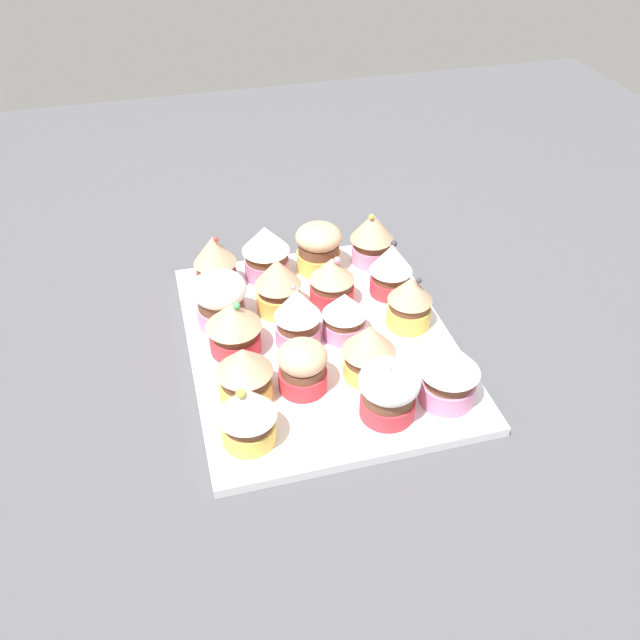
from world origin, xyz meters
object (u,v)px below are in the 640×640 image
(cupcake_4, at_px, (391,268))
(cupcake_8, at_px, (410,302))
(cupcake_3, at_px, (215,262))
(cupcake_15, at_px, (450,372))
(cupcake_5, at_px, (332,281))
(baking_tray, at_px, (320,343))
(cupcake_17, at_px, (247,413))
(cupcake_11, at_px, (234,326))
(cupcake_16, at_px, (389,390))
(cupcake_12, at_px, (369,350))
(cupcake_7, at_px, (220,298))
(cupcake_6, at_px, (278,285))
(cupcake_9, at_px, (345,316))
(cupcake_10, at_px, (297,315))
(cupcake_1, at_px, (319,247))
(cupcake_0, at_px, (372,237))
(cupcake_14, at_px, (245,372))

(cupcake_4, xyz_separation_m, cupcake_8, (0.00, 0.07, -0.00))
(cupcake_3, height_order, cupcake_4, cupcake_3)
(cupcake_15, bearing_deg, cupcake_5, -69.57)
(baking_tray, relative_size, cupcake_3, 4.67)
(baking_tray, bearing_deg, cupcake_17, 50.49)
(cupcake_11, distance_m, cupcake_16, 0.20)
(cupcake_12, relative_size, cupcake_16, 1.01)
(cupcake_4, xyz_separation_m, cupcake_7, (0.23, 0.01, -0.00))
(cupcake_7, bearing_deg, cupcake_6, -174.49)
(cupcake_9, relative_size, cupcake_10, 0.77)
(cupcake_3, distance_m, cupcake_7, 0.08)
(cupcake_9, xyz_separation_m, cupcake_16, (-0.01, 0.14, 0.00))
(cupcake_1, distance_m, cupcake_16, 0.29)
(cupcake_9, distance_m, cupcake_12, 0.07)
(cupcake_8, bearing_deg, cupcake_11, -2.75)
(baking_tray, xyz_separation_m, cupcake_15, (-0.11, 0.14, 0.05))
(cupcake_5, relative_size, cupcake_17, 0.96)
(cupcake_0, distance_m, cupcake_12, 0.23)
(baking_tray, xyz_separation_m, cupcake_8, (-0.12, 0.00, 0.04))
(cupcake_9, height_order, cupcake_14, cupcake_14)
(cupcake_3, bearing_deg, cupcake_7, 86.16)
(cupcake_4, distance_m, cupcake_10, 0.16)
(cupcake_0, distance_m, cupcake_1, 0.08)
(cupcake_6, relative_size, cupcake_14, 1.12)
(baking_tray, distance_m, cupcake_15, 0.18)
(cupcake_0, relative_size, cupcake_7, 1.09)
(cupcake_9, bearing_deg, cupcake_12, 95.17)
(cupcake_14, bearing_deg, cupcake_5, -134.66)
(cupcake_0, distance_m, cupcake_11, 0.26)
(baking_tray, relative_size, cupcake_0, 4.88)
(cupcake_6, xyz_separation_m, cupcake_11, (0.07, 0.06, -0.00))
(cupcake_1, xyz_separation_m, cupcake_14, (0.14, 0.22, -0.00))
(cupcake_4, relative_size, cupcake_5, 1.05)
(cupcake_5, height_order, cupcake_8, same)
(cupcake_8, relative_size, cupcake_17, 0.96)
(cupcake_0, xyz_separation_m, cupcake_8, (-0.00, 0.15, -0.00))
(cupcake_4, distance_m, cupcake_6, 0.15)
(cupcake_10, bearing_deg, cupcake_9, 175.66)
(cupcake_3, relative_size, cupcake_15, 1.05)
(cupcake_3, xyz_separation_m, cupcake_12, (-0.14, 0.21, -0.00))
(cupcake_0, bearing_deg, cupcake_17, 51.40)
(cupcake_17, bearing_deg, baking_tray, -129.51)
(cupcake_9, bearing_deg, cupcake_5, -92.66)
(cupcake_7, distance_m, cupcake_15, 0.30)
(cupcake_4, xyz_separation_m, cupcake_6, (0.15, -0.00, 0.00))
(cupcake_0, xyz_separation_m, cupcake_7, (0.23, 0.08, -0.00))
(cupcake_5, height_order, cupcake_10, cupcake_10)
(cupcake_16, bearing_deg, cupcake_8, -119.23)
(baking_tray, bearing_deg, cupcake_5, -116.81)
(baking_tray, distance_m, cupcake_0, 0.19)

